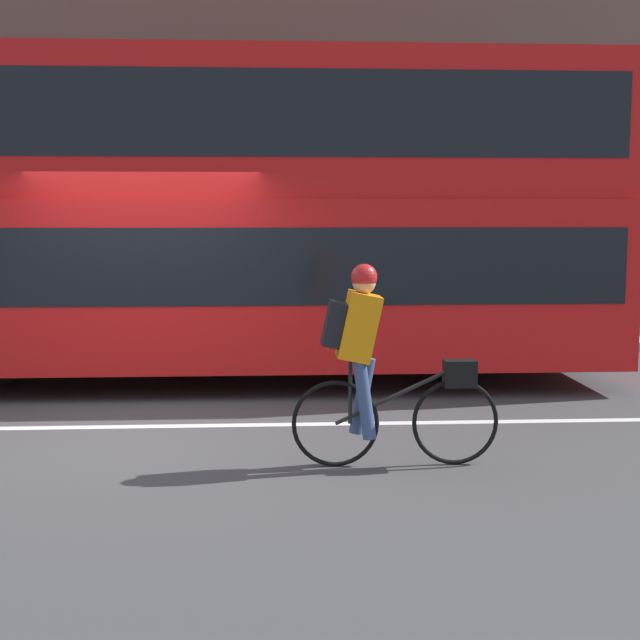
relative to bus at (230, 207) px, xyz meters
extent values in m
plane|color=#424244|center=(-0.88, -2.40, -2.14)|extent=(80.00, 80.00, 0.00)
cube|color=silver|center=(-0.88, -2.34, -2.14)|extent=(50.00, 0.14, 0.01)
cube|color=#A8A399|center=(-0.88, 3.05, -2.07)|extent=(60.00, 2.13, 0.14)
cube|color=brown|center=(-0.88, 4.26, 1.11)|extent=(60.00, 0.30, 6.51)
cylinder|color=black|center=(2.85, 0.00, -1.65)|extent=(0.99, 0.30, 0.99)
cube|color=red|center=(0.00, 0.00, -0.89)|extent=(9.18, 2.52, 1.92)
cube|color=black|center=(0.00, 0.00, -0.65)|extent=(8.81, 2.54, 0.84)
cube|color=red|center=(0.00, 0.00, 0.90)|extent=(9.18, 2.42, 1.65)
cube|color=black|center=(0.00, 0.00, 0.98)|extent=(8.81, 2.44, 0.93)
torus|color=black|center=(1.98, -3.81, -1.78)|extent=(0.72, 0.04, 0.72)
torus|color=black|center=(0.99, -3.81, -1.78)|extent=(0.72, 0.04, 0.72)
cylinder|color=black|center=(1.49, -3.81, -1.55)|extent=(1.00, 0.03, 0.49)
cylinder|color=black|center=(1.11, -3.81, -1.52)|extent=(0.03, 0.03, 0.53)
cube|color=black|center=(2.01, -3.81, -1.38)|extent=(0.26, 0.16, 0.22)
cube|color=orange|center=(1.18, -3.81, -0.99)|extent=(0.37, 0.32, 0.58)
cube|color=black|center=(0.98, -3.81, -0.97)|extent=(0.21, 0.26, 0.38)
cylinder|color=#384C7A|center=(1.22, -3.72, -1.57)|extent=(0.22, 0.11, 0.64)
cylinder|color=#384C7A|center=(1.22, -3.90, -1.57)|extent=(0.20, 0.11, 0.64)
sphere|color=tan|center=(1.22, -3.81, -0.63)|extent=(0.19, 0.19, 0.19)
sphere|color=red|center=(1.22, -3.81, -0.59)|extent=(0.21, 0.21, 0.21)
camera|label=1|loc=(0.45, -10.88, -0.09)|focal=50.00mm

